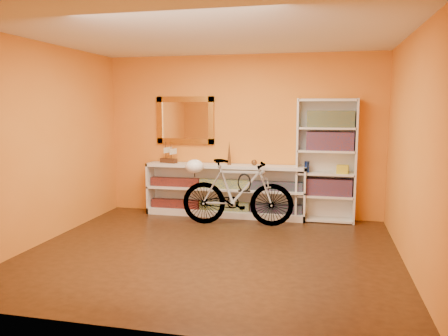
% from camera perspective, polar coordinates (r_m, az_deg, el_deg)
% --- Properties ---
extents(floor, '(4.50, 4.00, 0.01)m').
position_cam_1_polar(floor, '(5.56, -1.64, -10.77)').
color(floor, black).
rests_on(floor, ground).
extents(ceiling, '(4.50, 4.00, 0.01)m').
position_cam_1_polar(ceiling, '(5.33, -1.75, 16.85)').
color(ceiling, silver).
rests_on(ceiling, ground).
extents(back_wall, '(4.50, 0.01, 2.60)m').
position_cam_1_polar(back_wall, '(7.24, 2.31, 4.12)').
color(back_wall, orange).
rests_on(back_wall, ground).
extents(left_wall, '(0.01, 4.00, 2.60)m').
position_cam_1_polar(left_wall, '(6.25, -22.16, 2.96)').
color(left_wall, orange).
rests_on(left_wall, ground).
extents(right_wall, '(0.01, 4.00, 2.60)m').
position_cam_1_polar(right_wall, '(5.20, 23.12, 2.04)').
color(right_wall, orange).
rests_on(right_wall, ground).
extents(gilt_mirror, '(0.98, 0.06, 0.78)m').
position_cam_1_polar(gilt_mirror, '(7.42, -5.00, 6.12)').
color(gilt_mirror, '#96611B').
rests_on(gilt_mirror, back_wall).
extents(wall_socket, '(0.09, 0.02, 0.09)m').
position_cam_1_polar(wall_socket, '(7.26, 9.26, -4.35)').
color(wall_socket, silver).
rests_on(wall_socket, back_wall).
extents(console_unit, '(2.60, 0.35, 0.85)m').
position_cam_1_polar(console_unit, '(7.22, 0.11, -2.90)').
color(console_unit, silver).
rests_on(console_unit, floor).
extents(cd_row_lower, '(2.50, 0.13, 0.14)m').
position_cam_1_polar(cd_row_lower, '(7.25, 0.07, -4.91)').
color(cd_row_lower, black).
rests_on(cd_row_lower, console_unit).
extents(cd_row_upper, '(2.50, 0.13, 0.14)m').
position_cam_1_polar(cd_row_upper, '(7.18, 0.07, -2.06)').
color(cd_row_upper, navy).
rests_on(cd_row_upper, console_unit).
extents(model_ship, '(0.32, 0.20, 0.35)m').
position_cam_1_polar(model_ship, '(7.40, -7.14, 2.01)').
color(model_ship, '#391E10').
rests_on(model_ship, console_unit).
extents(toy_car, '(0.00, 0.00, 0.00)m').
position_cam_1_polar(toy_car, '(7.26, -3.31, 0.56)').
color(toy_car, black).
rests_on(toy_car, console_unit).
extents(bronze_ornament, '(0.07, 0.07, 0.39)m').
position_cam_1_polar(bronze_ornament, '(7.11, 0.67, 1.98)').
color(bronze_ornament, brown).
rests_on(bronze_ornament, console_unit).
extents(decorative_orb, '(0.09, 0.09, 0.09)m').
position_cam_1_polar(decorative_orb, '(7.05, 3.89, 0.71)').
color(decorative_orb, brown).
rests_on(decorative_orb, console_unit).
extents(bookcase, '(0.90, 0.30, 1.90)m').
position_cam_1_polar(bookcase, '(6.99, 12.96, 0.91)').
color(bookcase, silver).
rests_on(bookcase, floor).
extents(book_row_a, '(0.70, 0.22, 0.26)m').
position_cam_1_polar(book_row_a, '(7.05, 13.27, -2.38)').
color(book_row_a, maroon).
rests_on(book_row_a, bookcase).
extents(book_row_b, '(0.70, 0.22, 0.28)m').
position_cam_1_polar(book_row_b, '(6.96, 13.45, 3.39)').
color(book_row_b, maroon).
rests_on(book_row_b, bookcase).
extents(book_row_c, '(0.70, 0.22, 0.25)m').
position_cam_1_polar(book_row_c, '(6.94, 13.54, 6.15)').
color(book_row_c, navy).
rests_on(book_row_c, bookcase).
extents(travel_mug, '(0.08, 0.08, 0.17)m').
position_cam_1_polar(travel_mug, '(6.98, 10.60, 0.16)').
color(travel_mug, navy).
rests_on(travel_mug, bookcase).
extents(red_tin, '(0.18, 0.18, 0.18)m').
position_cam_1_polar(red_tin, '(6.97, 11.46, 5.94)').
color(red_tin, maroon).
rests_on(red_tin, bookcase).
extents(yellow_bag, '(0.19, 0.14, 0.13)m').
position_cam_1_polar(yellow_bag, '(6.97, 14.98, -0.17)').
color(yellow_bag, gold).
rests_on(yellow_bag, bookcase).
extents(bicycle, '(0.59, 1.74, 1.00)m').
position_cam_1_polar(bicycle, '(6.65, 1.75, -3.15)').
color(bicycle, silver).
rests_on(bicycle, floor).
extents(helmet, '(0.28, 0.27, 0.21)m').
position_cam_1_polar(helmet, '(6.69, -3.80, 0.21)').
color(helmet, white).
rests_on(helmet, bicycle).
extents(u_lock, '(0.21, 0.02, 0.21)m').
position_cam_1_polar(u_lock, '(6.62, 2.62, -1.89)').
color(u_lock, black).
rests_on(u_lock, bicycle).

